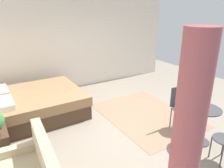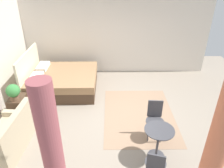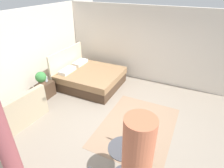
# 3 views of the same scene
# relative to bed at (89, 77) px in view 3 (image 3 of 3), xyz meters

# --- Properties ---
(ground_plane) EXTENTS (8.54, 9.63, 0.02)m
(ground_plane) POSITION_rel_bed_xyz_m (-1.37, -1.79, -0.33)
(ground_plane) COLOR gray
(wall_back) EXTENTS (8.54, 0.12, 2.76)m
(wall_back) POSITION_rel_bed_xyz_m (-1.37, 1.53, 1.06)
(wall_back) COLOR silver
(wall_back) RESTS_ON ground
(wall_right) EXTENTS (0.12, 6.63, 2.76)m
(wall_right) POSITION_rel_bed_xyz_m (1.40, -1.79, 1.06)
(wall_right) COLOR silver
(wall_right) RESTS_ON ground
(area_rug) EXTENTS (2.54, 1.88, 0.01)m
(area_rug) POSITION_rel_bed_xyz_m (-1.40, -2.36, -0.32)
(area_rug) COLOR #93755B
(area_rug) RESTS_ON ground
(bed) EXTENTS (1.91, 2.13, 1.29)m
(bed) POSITION_rel_bed_xyz_m (0.00, 0.00, 0.00)
(bed) COLOR #473323
(bed) RESTS_ON ground
(couch) EXTENTS (1.45, 0.81, 0.92)m
(couch) POSITION_rel_bed_xyz_m (-2.60, 0.63, -0.02)
(couch) COLOR tan
(couch) RESTS_ON ground
(nightstand) EXTENTS (0.54, 0.38, 0.52)m
(nightstand) POSITION_rel_bed_xyz_m (-1.30, 0.92, -0.07)
(nightstand) COLOR #473323
(nightstand) RESTS_ON ground
(potted_plant) EXTENTS (0.35, 0.35, 0.44)m
(potted_plant) POSITION_rel_bed_xyz_m (-1.40, 0.91, 0.44)
(potted_plant) COLOR brown
(potted_plant) RESTS_ON nightstand
(vase) EXTENTS (0.14, 0.14, 0.16)m
(vase) POSITION_rel_bed_xyz_m (-1.18, 0.97, 0.27)
(vase) COLOR silver
(vase) RESTS_ON nightstand
(balcony_table) EXTENTS (0.60, 0.60, 0.74)m
(balcony_table) POSITION_rel_bed_xyz_m (-2.85, -2.56, 0.19)
(balcony_table) COLOR #3F3F44
(balcony_table) RESTS_ON ground
(cafe_chair_near_couch) EXTENTS (0.45, 0.45, 0.93)m
(cafe_chair_near_couch) POSITION_rel_bed_xyz_m (-2.20, -2.60, 0.24)
(cafe_chair_near_couch) COLOR #3F3F44
(cafe_chair_near_couch) RESTS_ON ground
(curtain_right) EXTENTS (0.31, 0.31, 2.41)m
(curtain_right) POSITION_rel_bed_xyz_m (-3.90, -0.75, 0.88)
(curtain_right) COLOR #994C51
(curtain_right) RESTS_ON ground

